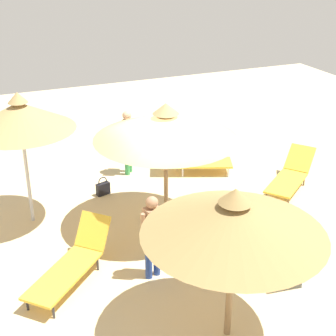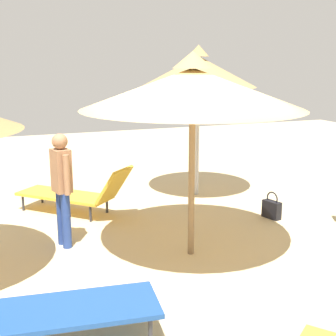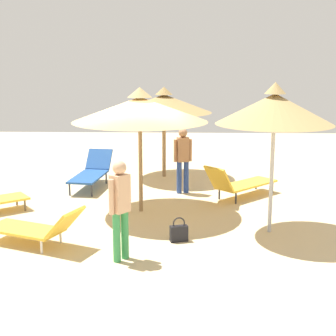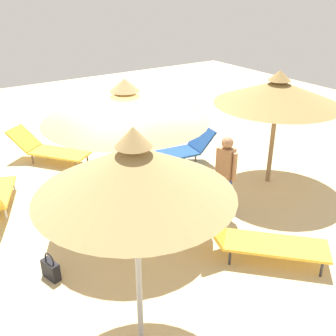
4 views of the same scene
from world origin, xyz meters
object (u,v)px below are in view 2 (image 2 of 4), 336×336
object	(u,v)px
parasol_umbrella_back	(193,89)
lounge_chair_near_right	(78,193)
person_standing_back	(62,183)
lounge_chair_far_right	(45,306)
handbag	(272,209)
parasol_umbrella_far_left	(198,72)

from	to	relation	value
parasol_umbrella_back	lounge_chair_near_right	world-z (taller)	parasol_umbrella_back
person_standing_back	parasol_umbrella_back	bearing A→B (deg)	-120.04
lounge_chair_far_right	person_standing_back	xyz separation A→B (m)	(2.43, -0.55, 0.54)
parasol_umbrella_back	handbag	size ratio (longest dim) A/B	6.27
lounge_chair_far_right	lounge_chair_near_right	bearing A→B (deg)	-14.78
parasol_umbrella_back	handbag	world-z (taller)	parasol_umbrella_back
person_standing_back	handbag	distance (m)	3.60
lounge_chair_far_right	handbag	distance (m)	4.72
lounge_chair_near_right	handbag	xyz separation A→B (m)	(-1.44, -3.06, -0.22)
handbag	parasol_umbrella_back	bearing A→B (deg)	114.68
lounge_chair_near_right	person_standing_back	size ratio (longest dim) A/B	1.17
person_standing_back	handbag	bearing A→B (deg)	-90.83
parasol_umbrella_back	lounge_chair_far_right	world-z (taller)	parasol_umbrella_back
parasol_umbrella_back	parasol_umbrella_far_left	distance (m)	2.98
parasol_umbrella_back	lounge_chair_near_right	xyz separation A→B (m)	(2.32, 1.15, -1.91)
parasol_umbrella_far_left	lounge_chair_far_right	size ratio (longest dim) A/B	1.41
parasol_umbrella_far_left	lounge_chair_near_right	world-z (taller)	parasol_umbrella_far_left
lounge_chair_near_right	handbag	distance (m)	3.39
parasol_umbrella_far_left	lounge_chair_far_right	distance (m)	5.80
lounge_chair_far_right	parasol_umbrella_far_left	bearing A→B (deg)	-39.78
parasol_umbrella_far_left	lounge_chair_near_right	distance (m)	3.23
lounge_chair_far_right	person_standing_back	bearing A→B (deg)	-12.83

